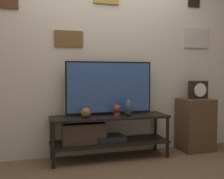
{
  "coord_description": "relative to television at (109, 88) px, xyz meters",
  "views": [
    {
      "loc": [
        -0.88,
        -2.9,
        1.07
      ],
      "look_at": [
        0.03,
        0.25,
        0.87
      ],
      "focal_mm": 42.0,
      "sensor_mm": 36.0,
      "label": 1
    }
  ],
  "objects": [
    {
      "name": "vase_round_glass",
      "position": [
        -0.34,
        -0.15,
        -0.29
      ],
      "size": [
        0.12,
        0.12,
        0.12
      ],
      "color": "brown",
      "rests_on": "media_console"
    },
    {
      "name": "television",
      "position": [
        0.0,
        0.0,
        0.0
      ],
      "size": [
        1.12,
        0.05,
        0.68
      ],
      "color": "black",
      "rests_on": "media_console"
    },
    {
      "name": "ground_plane",
      "position": [
        -0.02,
        -0.34,
        -0.89
      ],
      "size": [
        12.0,
        12.0,
        0.0
      ],
      "primitive_type": "plane",
      "color": "brown"
    },
    {
      "name": "vase_urn_stoneware",
      "position": [
        0.19,
        -0.17,
        -0.25
      ],
      "size": [
        0.11,
        0.14,
        0.21
      ],
      "color": "#2D4251",
      "rests_on": "media_console"
    },
    {
      "name": "decorative_bust",
      "position": [
        0.06,
        -0.15,
        -0.27
      ],
      "size": [
        0.1,
        0.1,
        0.15
      ],
      "color": "brown",
      "rests_on": "media_console"
    },
    {
      "name": "wall_back",
      "position": [
        -0.02,
        0.17,
        0.47
      ],
      "size": [
        6.4,
        0.08,
        2.7
      ],
      "color": "beige",
      "rests_on": "ground_plane"
    },
    {
      "name": "side_table",
      "position": [
        1.23,
        -0.07,
        -0.53
      ],
      "size": [
        0.44,
        0.37,
        0.72
      ],
      "color": "#513823",
      "rests_on": "ground_plane"
    },
    {
      "name": "media_console",
      "position": [
        -0.14,
        -0.09,
        -0.55
      ],
      "size": [
        1.49,
        0.41,
        0.54
      ],
      "color": "black",
      "rests_on": "ground_plane"
    },
    {
      "name": "mantel_clock",
      "position": [
        1.28,
        -0.04,
        -0.05
      ],
      "size": [
        0.26,
        0.11,
        0.25
      ],
      "color": "black",
      "rests_on": "side_table"
    }
  ]
}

